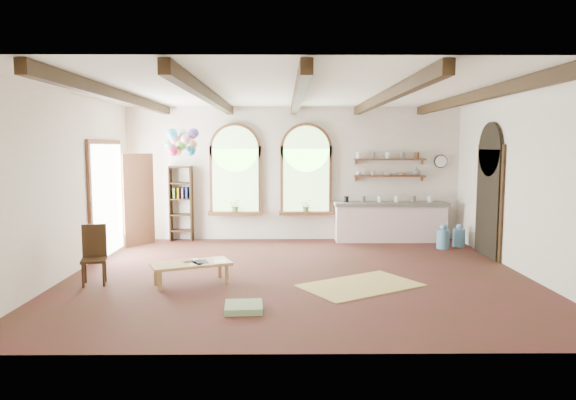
{
  "coord_description": "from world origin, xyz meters",
  "views": [
    {
      "loc": [
        -0.25,
        -8.9,
        2.26
      ],
      "look_at": [
        -0.16,
        0.6,
        1.27
      ],
      "focal_mm": 32.0,
      "sensor_mm": 36.0,
      "label": 1
    }
  ],
  "objects_px": {
    "kitchen_counter": "(390,221)",
    "side_chair": "(94,267)",
    "balloon_cluster": "(183,143)",
    "coffee_table": "(191,265)"
  },
  "relations": [
    {
      "from": "side_chair",
      "to": "balloon_cluster",
      "type": "relative_size",
      "value": 0.86
    },
    {
      "from": "coffee_table",
      "to": "balloon_cluster",
      "type": "relative_size",
      "value": 1.22
    },
    {
      "from": "kitchen_counter",
      "to": "coffee_table",
      "type": "height_order",
      "value": "kitchen_counter"
    },
    {
      "from": "kitchen_counter",
      "to": "side_chair",
      "type": "relative_size",
      "value": 2.74
    },
    {
      "from": "kitchen_counter",
      "to": "side_chair",
      "type": "bearing_deg",
      "value": -146.05
    },
    {
      "from": "kitchen_counter",
      "to": "balloon_cluster",
      "type": "height_order",
      "value": "balloon_cluster"
    },
    {
      "from": "coffee_table",
      "to": "balloon_cluster",
      "type": "height_order",
      "value": "balloon_cluster"
    },
    {
      "from": "kitchen_counter",
      "to": "balloon_cluster",
      "type": "distance_m",
      "value": 5.16
    },
    {
      "from": "kitchen_counter",
      "to": "side_chair",
      "type": "xyz_separation_m",
      "value": [
        -5.66,
        -3.81,
        -0.19
      ]
    },
    {
      "from": "kitchen_counter",
      "to": "balloon_cluster",
      "type": "xyz_separation_m",
      "value": [
        -4.71,
        -1.03,
        1.86
      ]
    }
  ]
}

